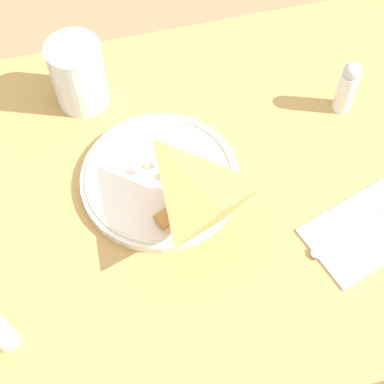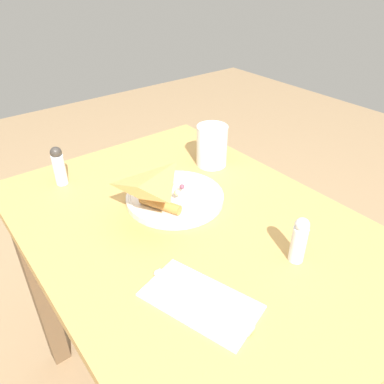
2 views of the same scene
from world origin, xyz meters
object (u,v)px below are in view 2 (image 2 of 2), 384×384
plate_pizza (175,195)px  salt_shaker (299,240)px  napkin_folded (200,301)px  pepper_shaker (59,166)px  dining_table (191,265)px  milk_glass (212,147)px  butter_knife (205,302)px

plate_pizza → salt_shaker: 0.33m
napkin_folded → pepper_shaker: bearing=4.2°
dining_table → plate_pizza: (0.10, -0.02, 0.15)m
dining_table → milk_glass: bearing=-49.4°
pepper_shaker → napkin_folded: bearing=-175.8°
milk_glass → dining_table: bearing=130.6°
milk_glass → butter_knife: (-0.39, 0.34, -0.05)m
napkin_folded → salt_shaker: bearing=-98.7°
milk_glass → butter_knife: size_ratio=0.55×
dining_table → butter_knife: 0.28m
milk_glass → pepper_shaker: bearing=67.2°
milk_glass → plate_pizza: bearing=114.5°
salt_shaker → pepper_shaker: size_ratio=0.95×
napkin_folded → pepper_shaker: 0.54m
dining_table → pepper_shaker: 0.43m
dining_table → napkin_folded: napkin_folded is taller
salt_shaker → pepper_shaker: (0.57, 0.26, 0.00)m
milk_glass → napkin_folded: (-0.38, 0.35, -0.05)m
dining_table → milk_glass: (0.19, -0.22, 0.19)m
plate_pizza → napkin_folded: size_ratio=1.05×
napkin_folded → salt_shaker: size_ratio=2.25×
dining_table → salt_shaker: 0.31m
salt_shaker → milk_glass: bearing=-16.9°
milk_glass → butter_knife: milk_glass is taller
salt_shaker → plate_pizza: bearing=12.0°
plate_pizza → milk_glass: size_ratio=2.05×
dining_table → napkin_folded: size_ratio=4.06×
milk_glass → napkin_folded: milk_glass is taller
dining_table → pepper_shaker: pepper_shaker is taller
dining_table → salt_shaker: size_ratio=9.12×
dining_table → pepper_shaker: size_ratio=8.71×
milk_glass → butter_knife: 0.52m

